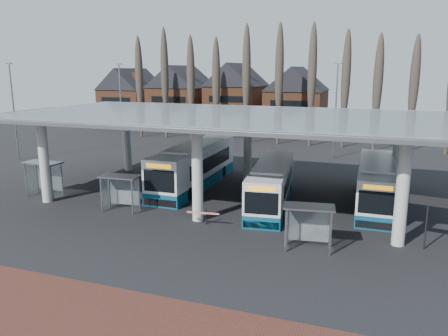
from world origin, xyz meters
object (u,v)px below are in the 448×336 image
(bus_3, at_px, (376,184))
(shelter_2, at_px, (309,217))
(bus_1, at_px, (195,166))
(shelter_1, at_px, (121,185))
(bus_2, at_px, (272,184))
(shelter_0, at_px, (45,171))

(bus_3, relative_size, shelter_2, 4.04)
(bus_3, bearing_deg, bus_1, 177.66)
(shelter_1, bearing_deg, bus_2, 23.01)
(shelter_2, bearing_deg, bus_1, 129.26)
(bus_1, height_order, bus_3, bus_1)
(shelter_0, relative_size, shelter_2, 1.02)
(bus_1, bearing_deg, bus_2, -21.62)
(shelter_0, bearing_deg, bus_2, 13.95)
(bus_2, bearing_deg, bus_1, 152.04)
(bus_3, xyz_separation_m, shelter_0, (-23.87, -6.28, 0.44))
(bus_1, relative_size, shelter_2, 4.50)
(bus_1, xyz_separation_m, shelter_0, (-9.62, -6.54, 0.27))
(bus_3, height_order, shelter_1, bus_3)
(bus_1, height_order, shelter_0, bus_1)
(bus_1, distance_m, bus_2, 7.71)
(bus_3, xyz_separation_m, shelter_2, (-3.24, -9.83, 0.31))
(bus_1, bearing_deg, shelter_1, -106.29)
(bus_2, relative_size, shelter_1, 4.03)
(bus_2, height_order, shelter_2, bus_2)
(shelter_2, bearing_deg, shelter_1, 161.51)
(bus_2, distance_m, shelter_0, 17.26)
(bus_2, bearing_deg, bus_3, 12.14)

